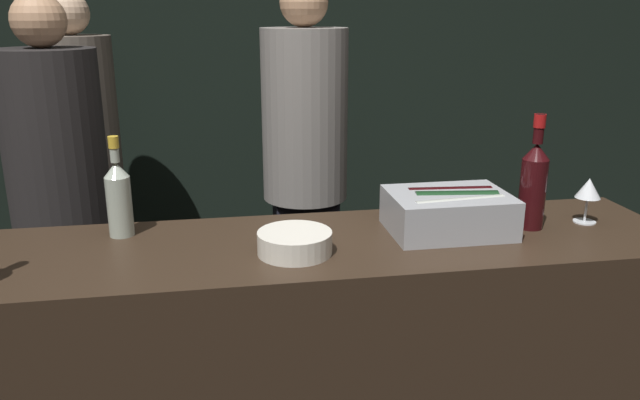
% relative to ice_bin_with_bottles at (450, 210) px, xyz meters
% --- Properties ---
extents(wall_back_chalkboard, '(6.40, 0.06, 2.80)m').
position_rel_ice_bin_with_bottles_xyz_m(wall_back_chalkboard, '(-0.40, 2.16, 0.30)').
color(wall_back_chalkboard, black).
rests_on(wall_back_chalkboard, ground_plane).
extents(bar_counter, '(2.18, 0.55, 1.03)m').
position_rel_ice_bin_with_bottles_xyz_m(bar_counter, '(-0.40, -0.02, -0.58)').
color(bar_counter, '#2D2116').
rests_on(bar_counter, ground_plane).
extents(ice_bin_with_bottles, '(0.36, 0.27, 0.13)m').
position_rel_ice_bin_with_bottles_xyz_m(ice_bin_with_bottles, '(0.00, 0.00, 0.00)').
color(ice_bin_with_bottles, '#9EA0A5').
rests_on(ice_bin_with_bottles, bar_counter).
extents(bowl_white, '(0.21, 0.21, 0.06)m').
position_rel_ice_bin_with_bottles_xyz_m(bowl_white, '(-0.49, -0.10, -0.03)').
color(bowl_white, silver).
rests_on(bowl_white, bar_counter).
extents(wine_glass, '(0.08, 0.08, 0.15)m').
position_rel_ice_bin_with_bottles_xyz_m(wine_glass, '(0.46, 0.01, 0.04)').
color(wine_glass, silver).
rests_on(wine_glass, bar_counter).
extents(rose_wine_bottle, '(0.07, 0.07, 0.30)m').
position_rel_ice_bin_with_bottles_xyz_m(rose_wine_bottle, '(-0.99, 0.13, 0.06)').
color(rose_wine_bottle, '#9EA899').
rests_on(rose_wine_bottle, bar_counter).
extents(red_wine_bottle_tall, '(0.08, 0.08, 0.36)m').
position_rel_ice_bin_with_bottles_xyz_m(red_wine_bottle_tall, '(0.26, -0.01, 0.08)').
color(red_wine_bottle_tall, black).
rests_on(red_wine_bottle_tall, bar_counter).
extents(person_in_hoodie, '(0.39, 0.39, 1.82)m').
position_rel_ice_bin_with_bottles_xyz_m(person_in_hoodie, '(-0.29, 1.05, -0.08)').
color(person_in_hoodie, black).
rests_on(person_in_hoodie, ground_plane).
extents(person_blond_tee, '(0.38, 0.38, 1.77)m').
position_rel_ice_bin_with_bottles_xyz_m(person_blond_tee, '(-1.37, 1.60, -0.11)').
color(person_blond_tee, black).
rests_on(person_blond_tee, ground_plane).
extents(person_grey_polo, '(0.40, 0.40, 1.75)m').
position_rel_ice_bin_with_bottles_xyz_m(person_grey_polo, '(-1.34, 0.93, -0.13)').
color(person_grey_polo, black).
rests_on(person_grey_polo, ground_plane).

